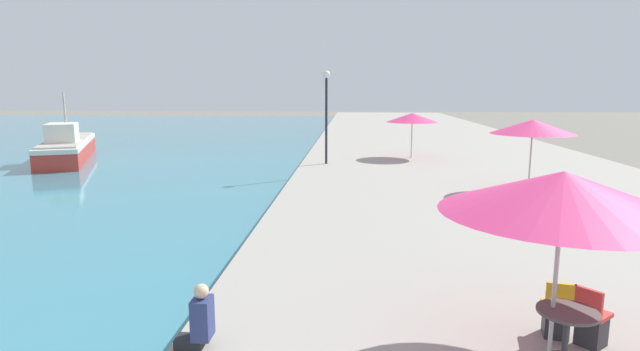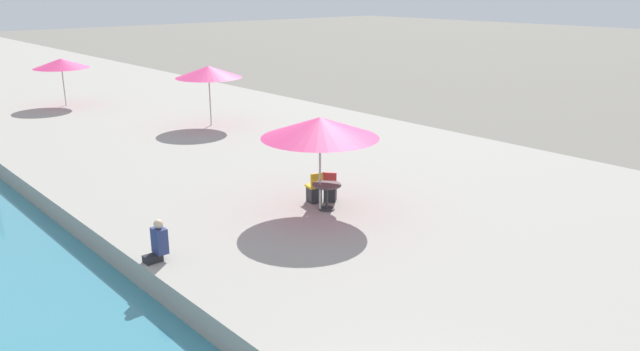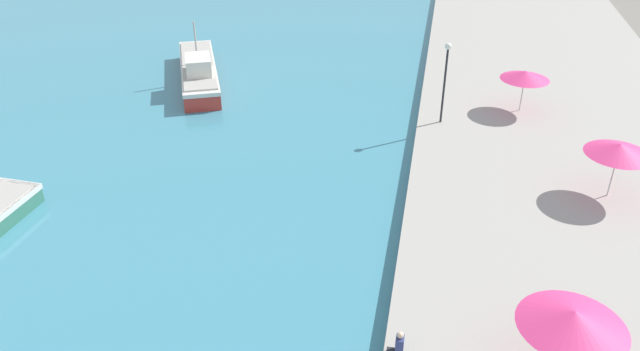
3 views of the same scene
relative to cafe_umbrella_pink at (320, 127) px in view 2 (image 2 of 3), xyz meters
name	(u,v)px [view 2 (image 2 of 3)]	position (x,y,z in m)	size (l,w,h in m)	color
quay_promenade	(56,88)	(2.64, 28.69, -2.67)	(16.00, 90.00, 0.65)	#A39E93
cafe_umbrella_pink	(320,127)	(0.00, 0.00, 0.00)	(3.20, 3.20, 2.62)	#B7B7B7
cafe_umbrella_white	(209,72)	(3.56, 11.48, 0.02)	(2.90, 2.90, 2.62)	#B7B7B7
cafe_umbrella_striped	(61,63)	(0.39, 20.53, -0.17)	(2.78, 2.78, 2.41)	#B7B7B7
cafe_table	(327,191)	(0.16, -0.10, -1.81)	(0.80, 0.80, 0.74)	#333338
cafe_chair_left	(314,191)	(0.31, 0.60, -2.02)	(0.48, 0.51, 0.91)	#2D2D33
cafe_chair_right	(330,190)	(0.71, 0.37, -2.02)	(0.59, 0.58, 0.91)	#2D2D33
person_at_quay	(158,242)	(-4.91, -0.08, -1.92)	(0.53, 0.36, 0.97)	#232328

